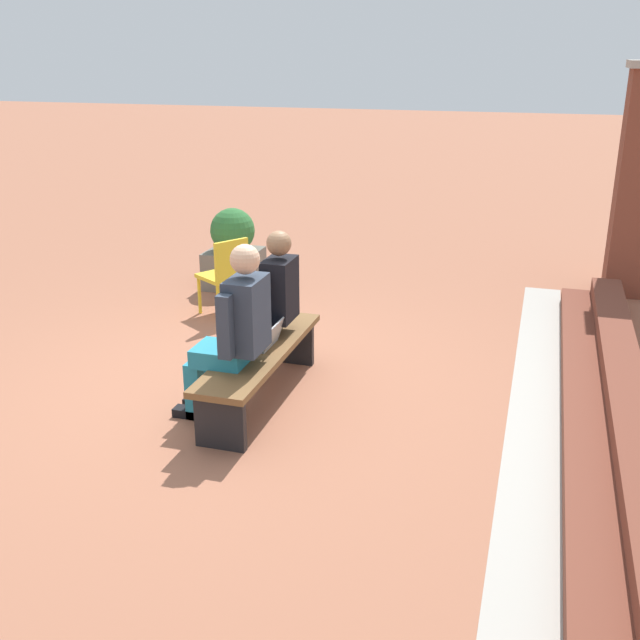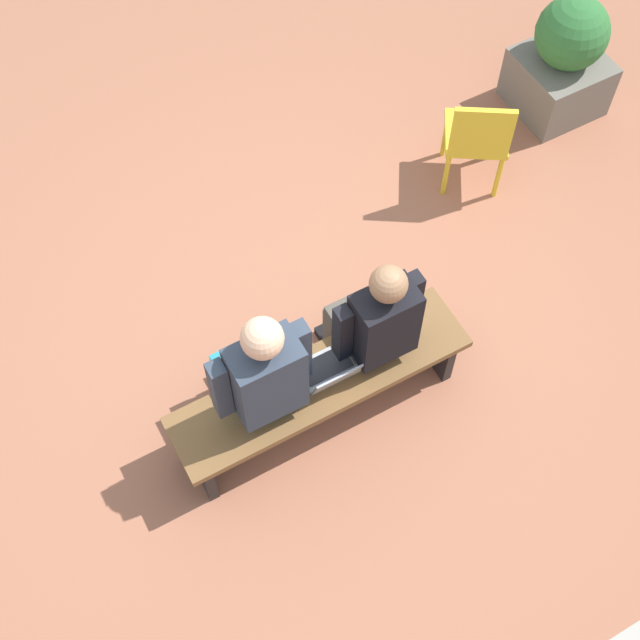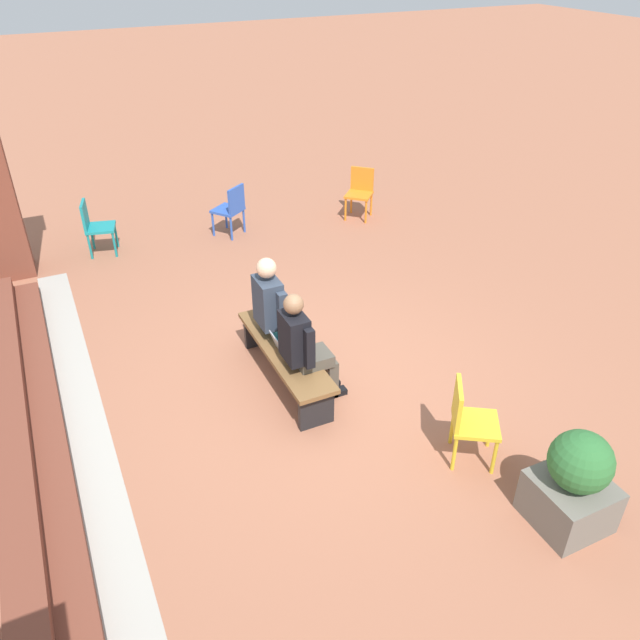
{
  "view_description": "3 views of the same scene",
  "coord_description": "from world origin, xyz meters",
  "px_view_note": "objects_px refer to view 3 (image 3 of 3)",
  "views": [
    {
      "loc": [
        5.3,
        2.34,
        2.67
      ],
      "look_at": [
        0.04,
        0.77,
        0.68
      ],
      "focal_mm": 42.0,
      "sensor_mm": 36.0,
      "label": 1
    },
    {
      "loc": [
        1.33,
        2.34,
        4.97
      ],
      "look_at": [
        0.16,
        0.23,
        0.93
      ],
      "focal_mm": 50.0,
      "sensor_mm": 36.0,
      "label": 2
    },
    {
      "loc": [
        -4.94,
        2.34,
        4.3
      ],
      "look_at": [
        -0.0,
        0.0,
        0.84
      ],
      "focal_mm": 35.0,
      "sensor_mm": 36.0,
      "label": 3
    }
  ],
  "objects_px": {
    "plastic_chair_near_bench_right": "(94,224)",
    "planter": "(574,483)",
    "plastic_chair_foreground": "(231,207)",
    "person_adult": "(278,309)",
    "bench": "(285,355)",
    "plastic_chair_mid_courtyard": "(360,190)",
    "person_student": "(304,345)",
    "plastic_chair_near_bench_left": "(468,418)",
    "laptop": "(286,347)"
  },
  "relations": [
    {
      "from": "plastic_chair_near_bench_right",
      "to": "plastic_chair_mid_courtyard",
      "type": "bearing_deg",
      "value": -95.8
    },
    {
      "from": "laptop",
      "to": "plastic_chair_mid_courtyard",
      "type": "relative_size",
      "value": 0.38
    },
    {
      "from": "person_student",
      "to": "laptop",
      "type": "distance_m",
      "value": 0.38
    },
    {
      "from": "person_student",
      "to": "plastic_chair_mid_courtyard",
      "type": "xyz_separation_m",
      "value": [
        4.15,
        -2.91,
        -0.22
      ]
    },
    {
      "from": "laptop",
      "to": "plastic_chair_near_bench_left",
      "type": "bearing_deg",
      "value": -148.08
    },
    {
      "from": "person_student",
      "to": "plastic_chair_foreground",
      "type": "distance_m",
      "value": 4.4
    },
    {
      "from": "person_student",
      "to": "plastic_chair_mid_courtyard",
      "type": "height_order",
      "value": "person_student"
    },
    {
      "from": "person_adult",
      "to": "laptop",
      "type": "relative_size",
      "value": 4.3
    },
    {
      "from": "plastic_chair_near_bench_right",
      "to": "plastic_chair_mid_courtyard",
      "type": "height_order",
      "value": "same"
    },
    {
      "from": "bench",
      "to": "person_adult",
      "type": "relative_size",
      "value": 1.31
    },
    {
      "from": "plastic_chair_foreground",
      "to": "plastic_chair_mid_courtyard",
      "type": "xyz_separation_m",
      "value": [
        -0.2,
        -2.25,
        0.0
      ]
    },
    {
      "from": "bench",
      "to": "plastic_chair_foreground",
      "type": "distance_m",
      "value": 4.04
    },
    {
      "from": "plastic_chair_mid_courtyard",
      "to": "planter",
      "type": "distance_m",
      "value": 6.75
    },
    {
      "from": "bench",
      "to": "person_adult",
      "type": "distance_m",
      "value": 0.51
    },
    {
      "from": "person_adult",
      "to": "plastic_chair_near_bench_right",
      "type": "distance_m",
      "value": 4.14
    },
    {
      "from": "laptop",
      "to": "planter",
      "type": "relative_size",
      "value": 0.34
    },
    {
      "from": "plastic_chair_near_bench_left",
      "to": "plastic_chair_mid_courtyard",
      "type": "distance_m",
      "value": 5.89
    },
    {
      "from": "plastic_chair_near_bench_left",
      "to": "planter",
      "type": "relative_size",
      "value": 0.89
    },
    {
      "from": "plastic_chair_near_bench_right",
      "to": "person_student",
      "type": "bearing_deg",
      "value": -162.7
    },
    {
      "from": "plastic_chair_near_bench_right",
      "to": "plastic_chair_near_bench_left",
      "type": "bearing_deg",
      "value": -157.97
    },
    {
      "from": "person_student",
      "to": "plastic_chair_near_bench_left",
      "type": "relative_size",
      "value": 1.56
    },
    {
      "from": "person_adult",
      "to": "plastic_chair_near_bench_right",
      "type": "relative_size",
      "value": 1.64
    },
    {
      "from": "plastic_chair_near_bench_left",
      "to": "plastic_chair_near_bench_right",
      "type": "bearing_deg",
      "value": 22.03
    },
    {
      "from": "person_student",
      "to": "plastic_chair_foreground",
      "type": "bearing_deg",
      "value": -8.65
    },
    {
      "from": "plastic_chair_near_bench_left",
      "to": "plastic_chair_near_bench_right",
      "type": "distance_m",
      "value": 6.49
    },
    {
      "from": "person_adult",
      "to": "plastic_chair_mid_courtyard",
      "type": "relative_size",
      "value": 1.64
    },
    {
      "from": "plastic_chair_near_bench_right",
      "to": "plastic_chair_mid_courtyard",
      "type": "distance_m",
      "value": 4.36
    },
    {
      "from": "person_adult",
      "to": "plastic_chair_near_bench_left",
      "type": "bearing_deg",
      "value": -154.95
    },
    {
      "from": "person_student",
      "to": "person_adult",
      "type": "xyz_separation_m",
      "value": [
        0.71,
        -0.0,
        0.03
      ]
    },
    {
      "from": "laptop",
      "to": "planter",
      "type": "bearing_deg",
      "value": -152.46
    },
    {
      "from": "plastic_chair_near_bench_left",
      "to": "bench",
      "type": "bearing_deg",
      "value": 30.71
    },
    {
      "from": "bench",
      "to": "person_adult",
      "type": "height_order",
      "value": "person_adult"
    },
    {
      "from": "plastic_chair_near_bench_left",
      "to": "person_student",
      "type": "bearing_deg",
      "value": 35.11
    },
    {
      "from": "plastic_chair_near_bench_left",
      "to": "planter",
      "type": "height_order",
      "value": "planter"
    },
    {
      "from": "plastic_chair_near_bench_left",
      "to": "plastic_chair_foreground",
      "type": "bearing_deg",
      "value": 3.41
    },
    {
      "from": "person_student",
      "to": "plastic_chair_near_bench_left",
      "type": "distance_m",
      "value": 1.76
    },
    {
      "from": "plastic_chair_near_bench_right",
      "to": "planter",
      "type": "relative_size",
      "value": 0.89
    },
    {
      "from": "planter",
      "to": "person_student",
      "type": "bearing_deg",
      "value": 29.07
    },
    {
      "from": "person_student",
      "to": "laptop",
      "type": "relative_size",
      "value": 4.11
    },
    {
      "from": "bench",
      "to": "planter",
      "type": "distance_m",
      "value": 3.13
    },
    {
      "from": "plastic_chair_foreground",
      "to": "person_adult",
      "type": "bearing_deg",
      "value": 169.74
    },
    {
      "from": "person_student",
      "to": "plastic_chair_mid_courtyard",
      "type": "relative_size",
      "value": 1.56
    },
    {
      "from": "plastic_chair_foreground",
      "to": "plastic_chair_near_bench_right",
      "type": "xyz_separation_m",
      "value": [
        0.24,
        2.09,
        0.0
      ]
    },
    {
      "from": "person_adult",
      "to": "bench",
      "type": "bearing_deg",
      "value": 168.48
    },
    {
      "from": "bench",
      "to": "plastic_chair_mid_courtyard",
      "type": "height_order",
      "value": "plastic_chair_mid_courtyard"
    },
    {
      "from": "person_adult",
      "to": "person_student",
      "type": "bearing_deg",
      "value": 179.7
    },
    {
      "from": "bench",
      "to": "person_adult",
      "type": "bearing_deg",
      "value": -11.52
    },
    {
      "from": "bench",
      "to": "planter",
      "type": "xyz_separation_m",
      "value": [
        -2.79,
        -1.41,
        0.08
      ]
    },
    {
      "from": "person_adult",
      "to": "planter",
      "type": "xyz_separation_m",
      "value": [
        -3.13,
        -1.34,
        -0.3
      ]
    },
    {
      "from": "plastic_chair_mid_courtyard",
      "to": "plastic_chair_foreground",
      "type": "bearing_deg",
      "value": 84.92
    }
  ]
}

